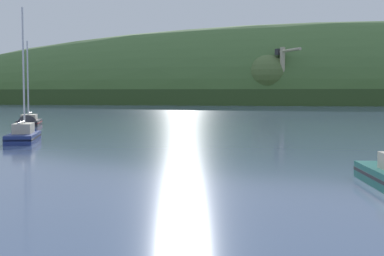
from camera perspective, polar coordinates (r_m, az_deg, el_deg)
The scene contains 4 objects.
far_shoreline_hill at distance 217.45m, azimuth 15.06°, elevation 2.64°, with size 486.53×131.43×62.17m.
dockside_crane at distance 180.55m, azimuth 9.57°, elevation 5.38°, with size 7.38×14.39×18.85m.
sailboat_near_mooring at distance 46.04m, azimuth -17.24°, elevation -0.97°, with size 3.61×7.18×11.70m.
sailboat_outer_reach at distance 67.80m, azimuth -16.87°, elevation 0.48°, with size 4.21×7.45×11.20m.
Camera 1 is at (1.17, 6.39, 3.97)m, focal length 50.53 mm.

